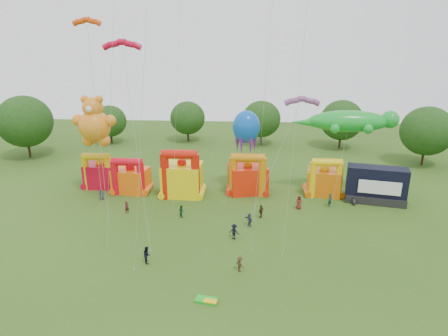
# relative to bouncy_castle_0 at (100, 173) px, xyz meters

# --- Properties ---
(ground) EXTENTS (160.00, 160.00, 0.00)m
(ground) POSITION_rel_bouncy_castle_0_xyz_m (17.69, -28.34, -2.25)
(ground) COLOR #2C4D15
(ground) RESTS_ON ground
(tree_ring) EXTENTS (123.72, 125.82, 12.07)m
(tree_ring) POSITION_rel_bouncy_castle_0_xyz_m (16.51, -27.73, 4.01)
(tree_ring) COLOR #352314
(tree_ring) RESTS_ON ground
(bouncy_castle_0) EXTENTS (4.65, 3.74, 5.87)m
(bouncy_castle_0) POSITION_rel_bouncy_castle_0_xyz_m (0.00, 0.00, 0.00)
(bouncy_castle_0) COLOR red
(bouncy_castle_0) RESTS_ON ground
(bouncy_castle_1) EXTENTS (5.65, 4.87, 5.75)m
(bouncy_castle_1) POSITION_rel_bouncy_castle_0_xyz_m (5.34, -1.74, -0.06)
(bouncy_castle_1) COLOR #F75F0D
(bouncy_castle_1) RESTS_ON ground
(bouncy_castle_2) EXTENTS (5.90, 4.83, 7.46)m
(bouncy_castle_2) POSITION_rel_bouncy_castle_0_xyz_m (13.38, -2.61, 0.57)
(bouncy_castle_2) COLOR yellow
(bouncy_castle_2) RESTS_ON ground
(bouncy_castle_3) EXTENTS (6.36, 5.56, 6.54)m
(bouncy_castle_3) POSITION_rel_bouncy_castle_0_xyz_m (23.10, -0.80, 0.23)
(bouncy_castle_3) COLOR red
(bouncy_castle_3) RESTS_ON ground
(bouncy_castle_4) EXTENTS (5.39, 4.58, 5.99)m
(bouncy_castle_4) POSITION_rel_bouncy_castle_0_xyz_m (34.48, -0.89, 0.04)
(bouncy_castle_4) COLOR #D6600B
(bouncy_castle_4) RESTS_ON ground
(stage_trailer) EXTENTS (8.65, 4.70, 5.25)m
(stage_trailer) POSITION_rel_bouncy_castle_0_xyz_m (41.43, -3.18, 0.28)
(stage_trailer) COLOR black
(stage_trailer) RESTS_ON ground
(teddy_bear_kite) EXTENTS (6.42, 6.75, 14.92)m
(teddy_bear_kite) POSITION_rel_bouncy_castle_0_xyz_m (1.25, -3.39, 6.32)
(teddy_bear_kite) COLOR orange
(teddy_bear_kite) RESTS_ON ground
(gecko_kite) EXTENTS (15.19, 7.29, 12.84)m
(gecko_kite) POSITION_rel_bouncy_castle_0_xyz_m (36.89, -1.33, 6.24)
(gecko_kite) COLOR green
(gecko_kite) RESTS_ON ground
(octopus_kite) EXTENTS (5.11, 7.58, 12.45)m
(octopus_kite) POSITION_rel_bouncy_castle_0_xyz_m (21.91, -0.97, 3.84)
(octopus_kite) COLOR blue
(octopus_kite) RESTS_ON ground
(parafoil_kites) EXTENTS (31.24, 14.92, 25.64)m
(parafoil_kites) POSITION_rel_bouncy_castle_0_xyz_m (13.94, -11.90, 8.13)
(parafoil_kites) COLOR red
(parafoil_kites) RESTS_ON ground
(diamond_kites) EXTENTS (22.70, 21.80, 42.45)m
(diamond_kites) POSITION_rel_bouncy_castle_0_xyz_m (17.28, -13.66, 15.03)
(diamond_kites) COLOR red
(diamond_kites) RESTS_ON ground
(folded_kite_bundle) EXTENTS (2.15, 1.38, 0.31)m
(folded_kite_bundle) POSITION_rel_bouncy_castle_0_xyz_m (19.71, -27.43, -2.11)
(folded_kite_bundle) COLOR green
(folded_kite_bundle) RESTS_ON ground
(spectator_0) EXTENTS (0.81, 0.56, 1.58)m
(spectator_0) POSITION_rel_bouncy_castle_0_xyz_m (1.88, -5.04, -1.46)
(spectator_0) COLOR #282640
(spectator_0) RESTS_ON ground
(spectator_1) EXTENTS (0.72, 0.74, 1.72)m
(spectator_1) POSITION_rel_bouncy_castle_0_xyz_m (6.98, -9.38, -1.39)
(spectator_1) COLOR #501721
(spectator_1) RESTS_ON ground
(spectator_2) EXTENTS (0.97, 1.02, 1.65)m
(spectator_2) POSITION_rel_bouncy_castle_0_xyz_m (14.51, -10.07, -1.42)
(spectator_2) COLOR #183D20
(spectator_2) RESTS_ON ground
(spectator_3) EXTENTS (1.41, 1.11, 1.91)m
(spectator_3) POSITION_rel_bouncy_castle_0_xyz_m (21.68, -15.63, -1.29)
(spectator_3) COLOR black
(spectator_3) RESTS_ON ground
(spectator_4) EXTENTS (1.01, 1.11, 1.82)m
(spectator_4) POSITION_rel_bouncy_castle_0_xyz_m (24.97, -9.61, -1.34)
(spectator_4) COLOR #3C2918
(spectator_4) RESTS_ON ground
(spectator_5) EXTENTS (1.29, 1.57, 1.68)m
(spectator_5) POSITION_rel_bouncy_castle_0_xyz_m (23.43, -12.12, -1.40)
(spectator_5) COLOR #2A2A46
(spectator_5) RESTS_ON ground
(spectator_6) EXTENTS (0.95, 0.62, 1.95)m
(spectator_6) POSITION_rel_bouncy_castle_0_xyz_m (30.23, -6.44, -1.27)
(spectator_6) COLOR maroon
(spectator_6) RESTS_ON ground
(spectator_7) EXTENTS (0.83, 0.83, 1.94)m
(spectator_7) POSITION_rel_bouncy_castle_0_xyz_m (34.65, -5.39, -1.28)
(spectator_7) COLOR #163728
(spectator_7) RESTS_ON ground
(spectator_8) EXTENTS (1.02, 1.12, 1.88)m
(spectator_8) POSITION_rel_bouncy_castle_0_xyz_m (12.74, -21.35, -1.30)
(spectator_8) COLOR black
(spectator_8) RESTS_ON ground
(spectator_9) EXTENTS (1.18, 1.20, 1.65)m
(spectator_9) POSITION_rel_bouncy_castle_0_xyz_m (22.54, -22.35, -1.42)
(spectator_9) COLOR #3B2717
(spectator_9) RESTS_ON ground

